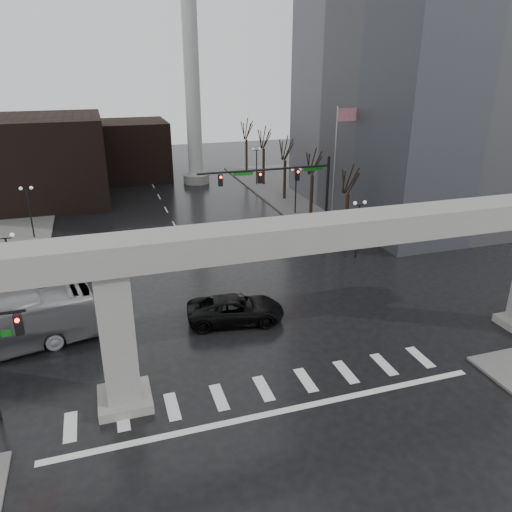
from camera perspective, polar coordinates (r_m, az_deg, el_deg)
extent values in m
plane|color=black|center=(27.85, 0.19, -13.72)|extent=(160.00, 160.00, 0.00)
cube|color=slate|center=(68.31, 11.77, 7.61)|extent=(28.00, 36.00, 0.15)
cube|color=gray|center=(24.12, 0.21, 1.97)|extent=(48.00, 2.20, 1.40)
cube|color=gray|center=(24.94, -15.49, -9.25)|extent=(1.60, 1.60, 7.30)
cube|color=gray|center=(26.80, -14.75, -15.51)|extent=(2.60, 2.60, 0.50)
cube|color=slate|center=(59.30, 20.48, 25.15)|extent=(22.00, 26.00, 42.00)
cube|color=black|center=(64.93, -24.09, 9.94)|extent=(16.00, 14.00, 10.00)
cube|color=black|center=(74.76, -14.02, 11.69)|extent=(10.00, 10.00, 8.00)
cylinder|color=beige|center=(68.85, -7.39, 20.55)|extent=(2.00, 2.00, 30.00)
cylinder|color=gray|center=(70.57, -6.83, 8.79)|extent=(3.60, 3.60, 1.20)
cylinder|color=black|center=(46.61, 8.09, 6.35)|extent=(0.24, 0.24, 8.00)
cylinder|color=black|center=(43.62, 1.07, 9.84)|extent=(12.00, 0.18, 0.18)
cube|color=black|center=(44.80, 4.75, 9.23)|extent=(0.35, 0.30, 1.00)
cube|color=black|center=(43.60, 0.44, 8.96)|extent=(0.35, 0.30, 1.00)
cube|color=black|center=(42.66, -4.08, 8.62)|extent=(0.35, 0.30, 1.00)
sphere|color=#FF0C05|center=(44.57, 4.85, 9.56)|extent=(0.20, 0.20, 0.20)
cube|color=#0C5812|center=(45.29, 6.55, 9.89)|extent=(1.80, 0.05, 0.35)
cube|color=#0C5812|center=(43.07, -1.48, 9.41)|extent=(1.80, 0.05, 0.35)
cylinder|color=black|center=(24.93, -27.10, -5.90)|extent=(2.00, 0.14, 0.14)
cube|color=black|center=(25.10, -25.50, -7.09)|extent=(0.35, 0.30, 1.00)
cylinder|color=silver|center=(49.89, 8.93, 9.68)|extent=(0.12, 0.12, 12.00)
cube|color=#B51323|center=(49.55, 10.36, 15.61)|extent=(2.00, 0.03, 1.20)
cylinder|color=black|center=(43.33, 11.53, 2.73)|extent=(0.14, 0.14, 4.80)
cube|color=black|center=(42.64, 11.77, 5.72)|extent=(0.90, 0.06, 0.06)
sphere|color=silver|center=(42.37, 11.25, 5.94)|extent=(0.32, 0.32, 0.32)
sphere|color=silver|center=(42.81, 12.32, 6.01)|extent=(0.32, 0.32, 0.32)
cylinder|color=black|center=(55.41, 4.55, 7.24)|extent=(0.14, 0.14, 4.80)
cube|color=black|center=(54.87, 4.63, 9.61)|extent=(0.90, 0.06, 0.06)
sphere|color=silver|center=(54.66, 4.19, 9.80)|extent=(0.32, 0.32, 0.32)
sphere|color=silver|center=(55.00, 5.07, 9.84)|extent=(0.32, 0.32, 0.32)
cylinder|color=black|center=(68.22, 0.07, 10.04)|extent=(0.14, 0.14, 4.80)
cube|color=black|center=(67.79, 0.07, 11.99)|extent=(0.90, 0.06, 0.06)
sphere|color=silver|center=(67.62, -0.30, 12.14)|extent=(0.32, 0.32, 0.32)
sphere|color=silver|center=(67.89, 0.44, 12.17)|extent=(0.32, 0.32, 0.32)
cylinder|color=black|center=(38.69, -26.16, -1.46)|extent=(0.14, 0.14, 4.80)
cube|color=black|center=(37.92, -26.73, 1.81)|extent=(0.90, 0.06, 0.06)
sphere|color=silver|center=(37.79, -26.12, 2.18)|extent=(0.32, 0.32, 0.32)
cylinder|color=black|center=(51.86, -24.37, 4.35)|extent=(0.14, 0.14, 4.80)
cube|color=black|center=(51.29, -24.77, 6.85)|extent=(0.90, 0.06, 0.06)
sphere|color=silver|center=(51.30, -25.31, 7.00)|extent=(0.32, 0.32, 0.32)
sphere|color=silver|center=(51.19, -24.31, 7.13)|extent=(0.32, 0.32, 0.32)
cylinder|color=black|center=(65.38, -23.30, 7.78)|extent=(0.14, 0.14, 4.80)
cube|color=black|center=(64.92, -23.61, 9.78)|extent=(0.90, 0.06, 0.06)
sphere|color=silver|center=(64.94, -24.03, 9.90)|extent=(0.32, 0.32, 0.32)
sphere|color=silver|center=(64.85, -23.24, 10.01)|extent=(0.32, 0.32, 0.32)
cylinder|color=black|center=(47.15, 10.26, 4.21)|extent=(0.34, 0.34, 4.55)
cylinder|color=black|center=(46.19, 10.57, 8.64)|extent=(0.12, 1.52, 2.98)
cylinder|color=black|center=(46.69, 10.96, 8.46)|extent=(0.83, 1.14, 2.51)
cylinder|color=black|center=(54.03, 6.34, 6.72)|extent=(0.34, 0.34, 4.66)
cylinder|color=black|center=(53.18, 6.51, 10.70)|extent=(0.12, 1.55, 3.05)
cylinder|color=black|center=(53.66, 6.89, 10.52)|extent=(0.85, 1.16, 2.57)
cylinder|color=black|center=(61.18, 3.30, 8.63)|extent=(0.34, 0.34, 4.76)
cylinder|color=black|center=(60.43, 3.38, 12.24)|extent=(0.12, 1.59, 3.11)
cylinder|color=black|center=(60.88, 3.74, 12.07)|extent=(0.86, 1.18, 2.62)
cylinder|color=black|center=(68.52, 0.87, 10.12)|extent=(0.34, 0.34, 4.87)
cylinder|color=black|center=(67.84, 0.89, 13.43)|extent=(0.12, 1.62, 3.18)
cylinder|color=black|center=(68.27, 1.23, 13.27)|extent=(0.88, 1.20, 2.68)
cylinder|color=black|center=(76.00, -1.09, 11.30)|extent=(0.34, 0.34, 4.97)
cylinder|color=black|center=(75.37, -1.12, 14.36)|extent=(0.12, 1.65, 3.25)
cylinder|color=black|center=(75.79, -0.80, 14.21)|extent=(0.89, 1.23, 2.74)
imported|color=black|center=(32.76, -2.34, -6.10)|extent=(6.70, 3.86, 1.76)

